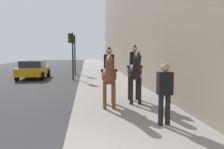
{
  "coord_description": "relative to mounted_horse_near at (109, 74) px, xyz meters",
  "views": [
    {
      "loc": [
        -3.56,
        -0.51,
        2.13
      ],
      "look_at": [
        4.0,
        -1.33,
        1.4
      ],
      "focal_mm": 37.74,
      "sensor_mm": 36.0,
      "label": 1
    }
  ],
  "objects": [
    {
      "name": "traffic_light_far_curb",
      "position": [
        13.47,
        1.96,
        1.14
      ],
      "size": [
        0.2,
        0.44,
        3.66
      ],
      "color": "black",
      "rests_on": "ground"
    },
    {
      "name": "pedestrian_greeting",
      "position": [
        -2.36,
        -1.3,
        -0.23
      ],
      "size": [
        0.27,
        0.41,
        1.7
      ],
      "rotation": [
        0.0,
        0.0,
        0.02
      ],
      "color": "black",
      "rests_on": "sidewalk_slab"
    },
    {
      "name": "mounted_horse_near",
      "position": [
        0.0,
        0.0,
        0.0
      ],
      "size": [
        2.15,
        0.68,
        2.21
      ],
      "rotation": [
        0.0,
        0.0,
        3.06
      ],
      "color": "brown",
      "rests_on": "sidewalk_slab"
    },
    {
      "name": "car_near_lane",
      "position": [
        10.65,
        5.01,
        -0.58
      ],
      "size": [
        4.04,
        2.15,
        1.44
      ],
      "rotation": [
        0.0,
        0.0,
        -0.02
      ],
      "color": "orange",
      "rests_on": "ground"
    },
    {
      "name": "mounted_horse_far",
      "position": [
        0.63,
        -1.08,
        0.08
      ],
      "size": [
        2.15,
        0.71,
        2.31
      ],
      "rotation": [
        0.0,
        0.0,
        3.04
      ],
      "color": "black",
      "rests_on": "sidewalk_slab"
    },
    {
      "name": "traffic_light_near_curb",
      "position": [
        9.31,
        1.92,
        1.07
      ],
      "size": [
        0.2,
        0.44,
        3.54
      ],
      "color": "black",
      "rests_on": "ground"
    }
  ]
}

